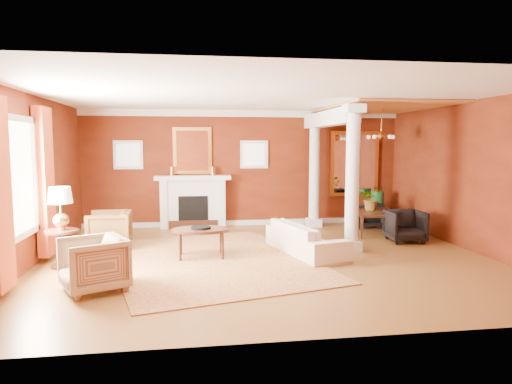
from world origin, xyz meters
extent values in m
plane|color=brown|center=(0.00, 0.00, 0.00)|extent=(8.00, 8.00, 0.00)
cube|color=maroon|center=(0.00, 3.50, 1.45)|extent=(8.00, 0.04, 2.90)
cube|color=maroon|center=(0.00, -3.50, 1.45)|extent=(8.00, 0.04, 2.90)
cube|color=maroon|center=(-4.00, 0.00, 1.45)|extent=(0.04, 7.00, 2.90)
cube|color=maroon|center=(4.00, 0.00, 1.45)|extent=(0.04, 7.00, 2.90)
cube|color=white|center=(0.00, 0.00, 2.90)|extent=(8.00, 7.00, 0.04)
cube|color=silver|center=(-1.30, 3.33, 0.60)|extent=(1.60, 0.34, 1.20)
cube|color=black|center=(-1.30, 3.16, 0.45)|extent=(0.72, 0.03, 0.70)
cube|color=#33180E|center=(-1.30, 3.16, 0.10)|extent=(1.20, 0.05, 0.20)
cube|color=silver|center=(-1.30, 3.29, 1.24)|extent=(1.85, 0.42, 0.10)
cube|color=silver|center=(-2.00, 3.30, 0.60)|extent=(0.16, 0.40, 1.20)
cube|color=silver|center=(-0.60, 3.30, 0.60)|extent=(0.16, 0.40, 1.20)
cube|color=gold|center=(-1.30, 3.46, 1.90)|extent=(0.95, 0.06, 1.15)
cube|color=white|center=(-1.30, 3.42, 1.90)|extent=(0.78, 0.02, 0.98)
cube|color=silver|center=(-2.85, 3.47, 1.80)|extent=(0.70, 0.06, 0.70)
cube|color=white|center=(-2.85, 3.44, 1.80)|extent=(0.54, 0.02, 0.54)
cube|color=silver|center=(0.25, 3.47, 1.80)|extent=(0.70, 0.06, 0.70)
cube|color=white|center=(0.25, 3.44, 1.80)|extent=(0.54, 0.02, 0.54)
cube|color=white|center=(-3.98, -0.60, 1.55)|extent=(0.03, 1.30, 1.70)
cube|color=silver|center=(-3.95, -1.30, 1.55)|extent=(0.08, 0.10, 1.90)
cube|color=silver|center=(-3.95, 0.10, 1.55)|extent=(0.08, 0.10, 1.90)
cube|color=#AA3D1D|center=(-3.88, 0.40, 1.40)|extent=(0.18, 0.55, 2.60)
cube|color=silver|center=(1.70, 0.30, 0.10)|extent=(0.34, 0.34, 0.20)
cylinder|color=silver|center=(1.70, 0.30, 1.45)|extent=(0.26, 0.26, 2.50)
cube|color=silver|center=(1.70, 0.30, 2.72)|extent=(0.36, 0.36, 0.16)
cube|color=silver|center=(1.70, 3.00, 0.10)|extent=(0.34, 0.34, 0.20)
cylinder|color=silver|center=(1.70, 3.00, 1.45)|extent=(0.26, 0.26, 2.50)
cube|color=silver|center=(1.70, 3.00, 2.72)|extent=(0.36, 0.36, 0.16)
cube|color=silver|center=(1.70, 1.90, 2.62)|extent=(0.30, 3.20, 0.32)
cube|color=#C57B3A|center=(2.85, 1.75, 2.87)|extent=(2.30, 3.40, 0.04)
cube|color=gold|center=(2.90, 3.46, 1.55)|extent=(1.30, 0.06, 1.70)
cube|color=white|center=(2.90, 3.42, 1.55)|extent=(1.10, 0.02, 1.50)
cylinder|color=#B58439|center=(2.90, 1.80, 2.58)|extent=(0.02, 0.02, 0.65)
sphere|color=#B58439|center=(2.90, 1.80, 2.25)|extent=(0.20, 0.20, 0.20)
sphere|color=beige|center=(3.18, 1.80, 2.22)|extent=(0.09, 0.09, 0.09)
sphere|color=beige|center=(2.99, 2.07, 2.22)|extent=(0.09, 0.09, 0.09)
sphere|color=beige|center=(2.67, 1.96, 2.22)|extent=(0.09, 0.09, 0.09)
sphere|color=beige|center=(2.67, 1.64, 2.22)|extent=(0.09, 0.09, 0.09)
sphere|color=beige|center=(2.99, 1.53, 2.22)|extent=(0.09, 0.09, 0.09)
cube|color=silver|center=(0.00, 3.46, 2.82)|extent=(8.00, 0.08, 0.16)
cube|color=silver|center=(0.00, 3.46, 0.06)|extent=(8.00, 0.08, 0.12)
cube|color=maroon|center=(-1.01, -0.04, 0.01)|extent=(4.27, 5.07, 0.02)
imported|color=silver|center=(0.79, 0.25, 0.39)|extent=(1.06, 2.08, 0.78)
imported|color=black|center=(-2.96, 1.22, 0.41)|extent=(0.77, 0.82, 0.82)
imported|color=tan|center=(-2.72, -1.48, 0.42)|extent=(1.05, 1.07, 0.84)
cylinder|color=#33180E|center=(-1.18, 0.20, 0.51)|extent=(1.07, 1.07, 0.05)
cylinder|color=#33180E|center=(-1.55, -0.03, 0.24)|extent=(0.05, 0.05, 0.48)
cylinder|color=#33180E|center=(-0.80, -0.03, 0.24)|extent=(0.05, 0.05, 0.48)
cylinder|color=#33180E|center=(-1.55, 0.44, 0.24)|extent=(0.05, 0.05, 0.48)
cylinder|color=#33180E|center=(-0.80, 0.44, 0.24)|extent=(0.05, 0.05, 0.48)
imported|color=#33180E|center=(-1.22, 0.26, 0.65)|extent=(0.17, 0.02, 0.23)
cylinder|color=#33180E|center=(-3.50, -0.12, 0.02)|extent=(0.40, 0.40, 0.04)
cylinder|color=#33180E|center=(-3.50, -0.12, 0.31)|extent=(0.10, 0.10, 0.61)
cylinder|color=#33180E|center=(-3.50, -0.12, 0.61)|extent=(0.54, 0.54, 0.04)
sphere|color=#B58439|center=(-3.50, -0.12, 0.80)|extent=(0.25, 0.25, 0.25)
cylinder|color=#B58439|center=(-3.50, -0.12, 0.98)|extent=(0.03, 0.03, 0.27)
cone|color=beige|center=(-3.50, -0.12, 1.22)|extent=(0.40, 0.40, 0.27)
imported|color=#33180E|center=(2.85, 1.96, 0.43)|extent=(0.86, 1.62, 0.86)
imported|color=black|center=(3.13, 0.95, 0.37)|extent=(0.76, 0.72, 0.74)
imported|color=black|center=(2.94, 2.69, 0.34)|extent=(0.68, 0.64, 0.69)
sphere|color=#164522|center=(3.36, 3.00, 0.17)|extent=(0.37, 0.37, 0.37)
cylinder|color=#164522|center=(3.36, 3.00, 0.43)|extent=(0.33, 0.33, 0.87)
imported|color=#26591E|center=(2.78, 1.95, 1.07)|extent=(0.50, 0.55, 0.43)
camera|label=1|loc=(-1.34, -8.00, 2.06)|focal=32.00mm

